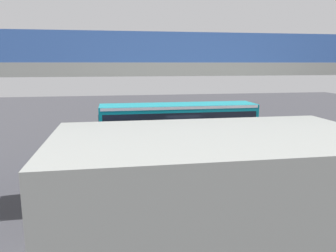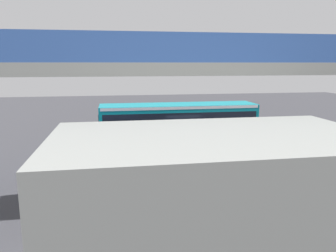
{
  "view_description": "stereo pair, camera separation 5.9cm",
  "coord_description": "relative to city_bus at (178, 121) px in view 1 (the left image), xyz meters",
  "views": [
    {
      "loc": [
        4.81,
        23.03,
        6.12
      ],
      "look_at": [
        0.94,
        0.11,
        1.6
      ],
      "focal_mm": 34.66,
      "sensor_mm": 36.0,
      "label": 1
    },
    {
      "loc": [
        4.76,
        23.04,
        6.12
      ],
      "look_at": [
        0.94,
        0.11,
        1.6
      ],
      "focal_mm": 34.66,
      "sensor_mm": 36.0,
      "label": 2
    }
  ],
  "objects": [
    {
      "name": "station_building",
      "position": [
        1.94,
        14.88,
        0.22
      ],
      "size": [
        9.0,
        5.04,
        4.2
      ],
      "color": "gray",
      "rests_on": "ground"
    },
    {
      "name": "lane_dash_left",
      "position": [
        -0.09,
        -2.53,
        -1.88
      ],
      "size": [
        2.0,
        0.2,
        0.01
      ],
      "primitive_type": "cube",
      "color": "silver",
      "rests_on": "ground"
    },
    {
      "name": "lane_dash_centre",
      "position": [
        3.91,
        -2.53,
        -1.88
      ],
      "size": [
        2.0,
        0.2,
        0.01
      ],
      "primitive_type": "cube",
      "color": "silver",
      "rests_on": "ground"
    },
    {
      "name": "traffic_sign",
      "position": [
        -2.83,
        -3.31,
        0.01
      ],
      "size": [
        0.08,
        0.6,
        2.8
      ],
      "color": "slate",
      "rests_on": "ground"
    },
    {
      "name": "pedestrian_overpass",
      "position": [
        -0.09,
        10.01,
        3.57
      ],
      "size": [
        30.51,
        2.6,
        7.24
      ],
      "color": "gray",
      "rests_on": "ground"
    },
    {
      "name": "ground",
      "position": [
        -0.09,
        0.25,
        -1.88
      ],
      "size": [
        80.0,
        80.0,
        0.0
      ],
      "primitive_type": "plane",
      "color": "#38383D"
    },
    {
      "name": "city_bus",
      "position": [
        0.0,
        0.0,
        0.0
      ],
      "size": [
        11.54,
        2.85,
        3.15
      ],
      "color": "#0C8493",
      "rests_on": "ground"
    },
    {
      "name": "parked_van",
      "position": [
        5.35,
        4.89,
        -0.7
      ],
      "size": [
        4.8,
        2.17,
        2.05
      ],
      "color": "#33478C",
      "rests_on": "ground"
    },
    {
      "name": "lane_dash_leftmost",
      "position": [
        -4.09,
        -2.53,
        -1.88
      ],
      "size": [
        2.0,
        0.2,
        0.01
      ],
      "primitive_type": "cube",
      "color": "silver",
      "rests_on": "ground"
    },
    {
      "name": "pedestrian",
      "position": [
        3.23,
        2.55,
        -1.0
      ],
      "size": [
        0.38,
        0.38,
        1.79
      ],
      "color": "#2D2D38",
      "rests_on": "ground"
    }
  ]
}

